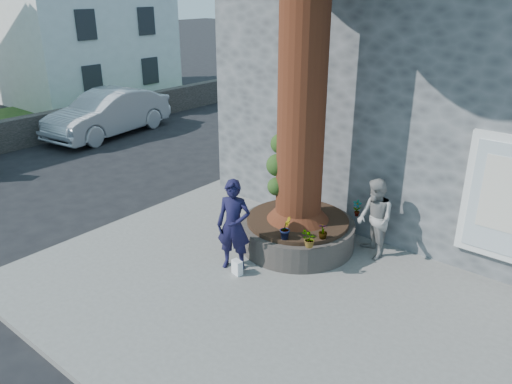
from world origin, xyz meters
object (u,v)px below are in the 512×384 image
Objects in this scene: car_silver at (108,113)px; planter at (297,232)px; man at (234,225)px; woman at (375,219)px.

planter is at bearing -23.35° from car_silver.
man is at bearing -31.44° from car_silver.
planter is at bearing -118.59° from woman.
man is at bearing -105.40° from planter.
car_silver is at bearing 133.32° from man.
man is 2.72m from woman.
woman is at bearing 25.38° from man.
woman is (1.38, 0.59, 0.50)m from planter.
man is (-0.40, -1.46, 0.58)m from planter.
planter is 1.58m from woman.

